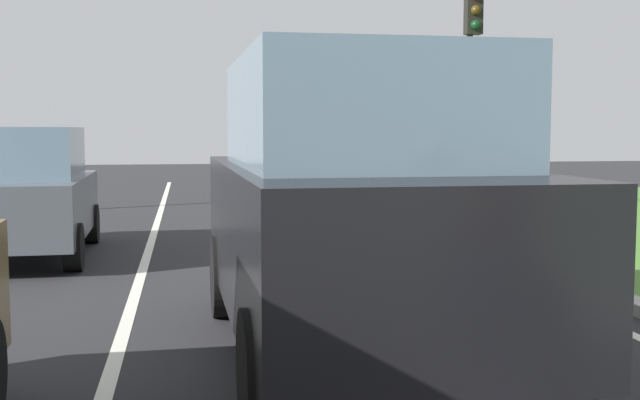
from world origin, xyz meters
The scene contains 7 objects.
ground_plane centered at (0.00, 14.00, 0.00)m, with size 60.00×60.00×0.00m, color #262628.
lane_line_center centered at (-0.70, 14.00, 0.00)m, with size 0.12×32.00×0.01m, color silver.
lane_line_right_edge centered at (3.60, 14.00, 0.00)m, with size 0.12×32.00×0.01m, color silver.
curb_right centered at (4.10, 14.00, 0.06)m, with size 0.24×48.00×0.12m, color #9E9B93.
car_suv_ahead centered at (1.09, 8.98, 1.17)m, with size 2.05×4.54×2.28m.
car_hatchback_far centered at (-2.32, 14.41, 0.88)m, with size 1.82×3.75×1.78m.
traffic_light_near_right centered at (5.43, 18.30, 3.21)m, with size 0.32×0.50×4.72m.
Camera 1 is at (-0.14, 3.12, 1.75)m, focal length 44.79 mm.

